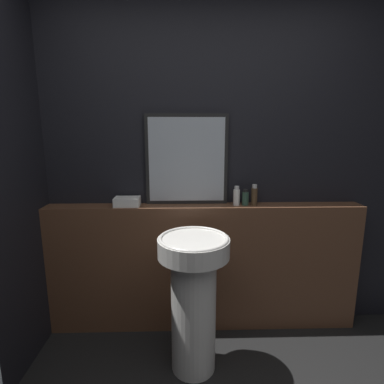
% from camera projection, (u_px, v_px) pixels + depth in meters
% --- Properties ---
extents(wall_back, '(8.00, 0.06, 2.50)m').
position_uv_depth(wall_back, '(204.00, 168.00, 2.27)').
color(wall_back, black).
rests_on(wall_back, ground_plane).
extents(vanity_counter, '(2.35, 0.17, 0.99)m').
position_uv_depth(vanity_counter, '(204.00, 267.00, 2.32)').
color(vanity_counter, brown).
rests_on(vanity_counter, ground_plane).
extents(pedestal_sink, '(0.44, 0.44, 0.90)m').
position_uv_depth(pedestal_sink, '(194.00, 294.00, 1.87)').
color(pedestal_sink, silver).
rests_on(pedestal_sink, ground_plane).
extents(mirror, '(0.61, 0.03, 0.66)m').
position_uv_depth(mirror, '(187.00, 160.00, 2.21)').
color(mirror, black).
rests_on(mirror, vanity_counter).
extents(towel_stack, '(0.18, 0.12, 0.06)m').
position_uv_depth(towel_stack, '(127.00, 202.00, 2.19)').
color(towel_stack, white).
rests_on(towel_stack, vanity_counter).
extents(shampoo_bottle, '(0.05, 0.05, 0.14)m').
position_uv_depth(shampoo_bottle, '(237.00, 196.00, 2.21)').
color(shampoo_bottle, white).
rests_on(shampoo_bottle, vanity_counter).
extents(conditioner_bottle, '(0.05, 0.05, 0.12)m').
position_uv_depth(conditioner_bottle, '(245.00, 198.00, 2.21)').
color(conditioner_bottle, '#2D4C3D').
rests_on(conditioner_bottle, vanity_counter).
extents(lotion_bottle, '(0.05, 0.05, 0.16)m').
position_uv_depth(lotion_bottle, '(254.00, 196.00, 2.21)').
color(lotion_bottle, '#4C3823').
rests_on(lotion_bottle, vanity_counter).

